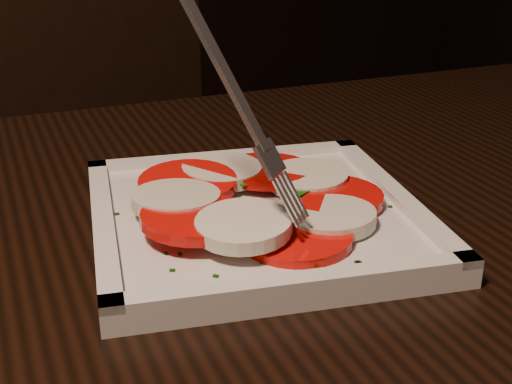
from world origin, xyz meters
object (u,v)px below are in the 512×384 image
Objects in this scene: plate at (256,219)px; table at (220,371)px; chair at (126,156)px; fork at (216,89)px.

table is at bearing -146.09° from plate.
chair is at bearing 83.43° from plate.
fork is (-0.04, -0.02, 0.11)m from plate.
table is 0.12m from plate.
fork is at bearing -149.87° from plate.
chair is 5.62× the size of fork.
chair is 0.87m from fork.
chair is at bearing 41.80° from fork.
chair reaches higher than table.
table is 5.11× the size of plate.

